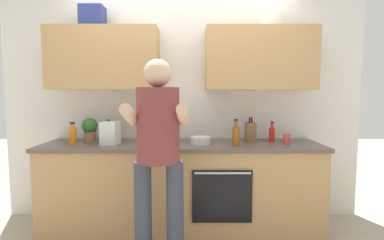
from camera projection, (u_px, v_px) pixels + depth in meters
The scene contains 14 objects.
ground_plane at pixel (182, 228), 3.10m from camera, with size 12.00×12.00×0.00m, color #B2A893.
back_wall_unit at pixel (183, 86), 3.24m from camera, with size 4.00×0.38×2.50m.
counter at pixel (182, 186), 3.06m from camera, with size 2.84×0.67×0.90m.
person_standing at pixel (159, 146), 2.35m from camera, with size 0.49×0.45×1.68m.
bottle_wine at pixel (109, 131), 3.19m from camera, with size 0.06×0.06×0.23m.
bottle_juice at pixel (73, 135), 2.97m from camera, with size 0.07×0.07×0.22m.
bottle_hotsauce at pixel (272, 134), 3.12m from camera, with size 0.06×0.06×0.21m.
bottle_syrup at pixel (236, 135), 2.86m from camera, with size 0.07×0.07×0.26m.
bottle_soy at pixel (163, 131), 3.02m from camera, with size 0.05×0.05×0.30m.
cup_ceramic at pixel (287, 139), 2.96m from camera, with size 0.07×0.07×0.11m, color #BF4C47.
mixing_bowl at pixel (201, 140), 2.98m from camera, with size 0.21×0.21×0.07m, color silver.
knife_block at pixel (251, 132), 3.12m from camera, with size 0.10×0.14×0.26m.
potted_herb at pixel (90, 128), 3.15m from camera, with size 0.16×0.16×0.25m.
grocery_bag_produce at pixel (111, 133), 2.97m from camera, with size 0.16×0.17×0.23m, color silver.
Camera 1 is at (0.11, -2.99, 1.41)m, focal length 27.59 mm.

